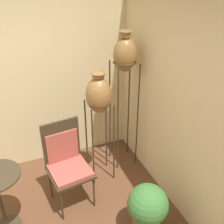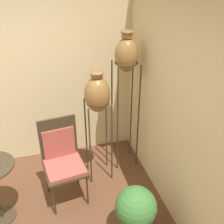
# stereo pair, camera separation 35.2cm
# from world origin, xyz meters

# --- Properties ---
(wall_right) EXTENTS (0.06, 7.75, 2.70)m
(wall_right) POSITION_xyz_m (1.90, 0.00, 1.35)
(wall_right) COLOR beige
(wall_right) RESTS_ON ground_plane
(vase_stand_tall) EXTENTS (0.32, 0.32, 1.98)m
(vase_stand_tall) POSITION_xyz_m (1.63, 1.36, 1.63)
(vase_stand_tall) COLOR #382D1E
(vase_stand_tall) RESTS_ON ground_plane
(vase_stand_medium) EXTENTS (0.32, 0.32, 1.56)m
(vase_stand_medium) POSITION_xyz_m (1.20, 1.17, 1.25)
(vase_stand_medium) COLOR #382D1E
(vase_stand_medium) RESTS_ON ground_plane
(chair) EXTENTS (0.55, 0.55, 1.08)m
(chair) POSITION_xyz_m (0.69, 0.92, 0.60)
(chair) COLOR #382D1E
(chair) RESTS_ON ground_plane
(potted_plant) EXTENTS (0.45, 0.45, 0.64)m
(potted_plant) POSITION_xyz_m (1.36, 0.09, 0.35)
(potted_plant) COLOR brown
(potted_plant) RESTS_ON ground_plane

